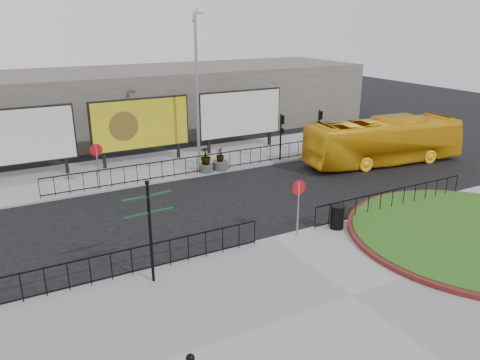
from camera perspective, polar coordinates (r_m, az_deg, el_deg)
ground at (r=19.81m, az=3.87°, el=-7.23°), size 90.00×90.00×0.00m
pavement_near at (r=16.33m, az=13.48°, el=-13.71°), size 30.00×10.00×0.12m
pavement_far at (r=29.91m, az=-8.39°, el=1.92°), size 44.00×6.00×0.12m
brick_edge at (r=22.02m, az=26.66°, el=-5.95°), size 10.40×10.40×0.18m
grass_lawn at (r=22.01m, az=26.67°, el=-5.90°), size 10.00×10.00×0.22m
railing_near_left at (r=17.13m, az=-13.05°, el=-9.65°), size 10.00×0.10×1.10m
railing_near_right at (r=23.21m, az=18.06°, el=-2.32°), size 9.00×0.10×1.10m
railing_far at (r=27.68m, az=-4.56°, el=1.99°), size 18.00×0.10×1.10m
speed_sign_far at (r=25.73m, az=-17.05°, el=2.77°), size 0.64×0.07×2.47m
speed_sign_near at (r=19.26m, az=7.15°, el=-1.90°), size 0.64×0.07×2.47m
billboard_left at (r=28.64m, az=-25.55°, el=4.75°), size 6.20×0.31×4.10m
billboard_mid at (r=29.73m, az=-12.01°, el=6.67°), size 6.20×0.31×4.10m
billboard_right at (r=32.34m, az=0.04°, el=8.06°), size 6.20×0.31×4.10m
lamp_post at (r=28.51m, az=-5.25°, el=11.03°), size 0.74×0.18×9.23m
signal_pole_a at (r=29.90m, az=5.06°, el=6.09°), size 0.22×0.26×3.00m
signal_pole_b at (r=31.61m, az=9.65°, el=6.60°), size 0.22×0.26×3.00m
building_backdrop at (r=38.70m, az=-13.78°, el=9.19°), size 40.00×10.00×5.00m
fingerpost_sign at (r=15.91m, az=-10.96°, el=-5.03°), size 1.74×0.40×3.71m
litter_bin at (r=20.71m, az=11.76°, el=-4.41°), size 0.63×0.63×1.05m
bus at (r=30.99m, az=17.17°, el=4.57°), size 10.75×3.88×2.93m
planter_b at (r=27.84m, az=-4.19°, el=2.27°), size 0.87×0.87×1.52m
planter_c at (r=28.28m, az=-2.42°, el=2.20°), size 0.97×0.97×1.37m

